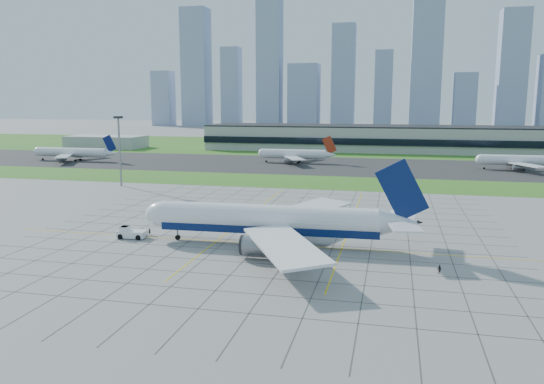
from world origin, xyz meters
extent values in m
plane|color=#9C9C97|center=(0.00, 0.00, 0.00)|extent=(1400.00, 1400.00, 0.00)
cube|color=#327320|center=(0.00, 90.00, 0.02)|extent=(700.00, 35.00, 0.04)
cube|color=#383838|center=(0.00, 145.00, 0.03)|extent=(700.00, 75.00, 0.04)
cube|color=#327320|center=(0.00, 255.00, 0.02)|extent=(700.00, 145.00, 0.04)
cube|color=#474744|center=(-48.00, 10.00, 0.01)|extent=(0.18, 130.00, 0.02)
cube|color=#474744|center=(-40.00, 10.00, 0.01)|extent=(0.18, 130.00, 0.02)
cube|color=#474744|center=(-32.00, 10.00, 0.01)|extent=(0.18, 130.00, 0.02)
cube|color=#474744|center=(-24.00, 10.00, 0.01)|extent=(0.18, 130.00, 0.02)
cube|color=#474744|center=(-16.00, 10.00, 0.01)|extent=(0.18, 130.00, 0.02)
cube|color=#474744|center=(-8.00, 10.00, 0.01)|extent=(0.18, 130.00, 0.02)
cube|color=#474744|center=(0.00, 10.00, 0.01)|extent=(0.18, 130.00, 0.02)
cube|color=#474744|center=(8.00, 10.00, 0.01)|extent=(0.18, 130.00, 0.02)
cube|color=#474744|center=(16.00, 10.00, 0.01)|extent=(0.18, 130.00, 0.02)
cube|color=#474744|center=(24.00, 10.00, 0.01)|extent=(0.18, 130.00, 0.02)
cube|color=#474744|center=(32.00, 10.00, 0.01)|extent=(0.18, 130.00, 0.02)
cube|color=#474744|center=(40.00, 10.00, 0.01)|extent=(0.18, 130.00, 0.02)
cube|color=#474744|center=(48.00, 10.00, 0.01)|extent=(0.18, 130.00, 0.02)
cube|color=#474744|center=(0.00, -40.00, 0.01)|extent=(110.00, 0.18, 0.02)
cube|color=#474744|center=(0.00, -32.00, 0.01)|extent=(110.00, 0.18, 0.02)
cube|color=#474744|center=(0.00, -24.00, 0.01)|extent=(110.00, 0.18, 0.02)
cube|color=#474744|center=(0.00, -16.00, 0.01)|extent=(110.00, 0.18, 0.02)
cube|color=#474744|center=(0.00, -8.00, 0.01)|extent=(110.00, 0.18, 0.02)
cube|color=#474744|center=(0.00, 0.00, 0.01)|extent=(110.00, 0.18, 0.02)
cube|color=#474744|center=(0.00, 8.00, 0.01)|extent=(110.00, 0.18, 0.02)
cube|color=#474744|center=(0.00, 16.00, 0.01)|extent=(110.00, 0.18, 0.02)
cube|color=#474744|center=(0.00, 24.00, 0.01)|extent=(110.00, 0.18, 0.02)
cube|color=#474744|center=(0.00, 32.00, 0.01)|extent=(110.00, 0.18, 0.02)
cube|color=#474744|center=(0.00, 40.00, 0.01)|extent=(110.00, 0.18, 0.02)
cube|color=#474744|center=(0.00, 48.00, 0.01)|extent=(110.00, 0.18, 0.02)
cube|color=#474744|center=(0.00, 56.00, 0.01)|extent=(110.00, 0.18, 0.02)
cube|color=#474744|center=(0.00, 64.00, 0.01)|extent=(110.00, 0.18, 0.02)
cube|color=yellow|center=(0.00, -2.00, 0.02)|extent=(120.00, 0.25, 0.03)
cube|color=yellow|center=(-10.00, 20.00, 0.02)|extent=(0.25, 100.00, 0.03)
cube|color=yellow|center=(18.00, 20.00, 0.02)|extent=(0.25, 100.00, 0.03)
cube|color=#B7B7B2|center=(40.00, 230.00, 7.50)|extent=(260.00, 42.00, 15.00)
cube|color=black|center=(40.00, 208.50, 7.00)|extent=(260.00, 1.00, 4.00)
cube|color=black|center=(40.00, 230.00, 15.40)|extent=(260.00, 42.00, 0.80)
cube|color=#B7B7B2|center=(-160.00, 210.00, 4.00)|extent=(50.00, 25.00, 8.00)
cylinder|color=gray|center=(-70.00, 65.00, 12.50)|extent=(0.70, 0.70, 25.00)
cube|color=black|center=(-70.00, 65.00, 25.20)|extent=(2.50, 2.50, 0.80)
cube|color=#91A1BE|center=(-258.00, 520.00, 34.00)|extent=(24.00, 21.60, 68.00)
cube|color=#91A1BE|center=(-213.00, 520.00, 71.00)|extent=(31.00, 27.90, 142.00)
cube|color=#91A1BE|center=(-168.00, 520.00, 47.50)|extent=(22.00, 19.80, 95.00)
cube|color=#91A1BE|center=(-120.00, 520.00, 80.00)|extent=(28.00, 25.20, 160.00)
cube|color=#91A1BE|center=(-78.00, 520.00, 37.00)|extent=(35.00, 31.50, 74.00)
cube|color=#91A1BE|center=(-32.00, 520.00, 59.00)|extent=(26.00, 23.40, 118.00)
cube|color=#91A1BE|center=(14.00, 520.00, 44.00)|extent=(20.00, 18.00, 88.00)
cube|color=#91A1BE|center=(60.00, 520.00, 75.00)|extent=(33.00, 29.70, 150.00)
cube|color=#91A1BE|center=(103.00, 520.00, 31.00)|extent=(24.00, 21.60, 62.00)
cube|color=#91A1BE|center=(150.00, 520.00, 64.00)|extent=(29.00, 26.10, 128.00)
cylinder|color=white|center=(2.15, -2.11, 5.77)|extent=(47.57, 7.75, 6.18)
cube|color=#07194B|center=(2.15, -2.11, 3.81)|extent=(47.56, 7.34, 1.65)
ellipsoid|color=white|center=(-21.53, -2.90, 5.77)|extent=(10.09, 6.51, 6.18)
cube|color=black|center=(-23.80, -2.97, 6.29)|extent=(2.37, 3.37, 0.62)
cone|color=white|center=(29.44, -1.21, 6.08)|extent=(8.43, 6.14, 5.87)
cube|color=#07194B|center=(29.96, -1.19, 12.98)|extent=(11.25, 0.89, 13.15)
cube|color=white|center=(7.79, 14.57, 4.74)|extent=(20.26, 30.13, 1.00)
cube|color=white|center=(8.88, -18.38, 4.74)|extent=(21.71, 29.84, 1.00)
cylinder|color=slate|center=(1.80, 8.70, 2.68)|extent=(6.82, 4.14, 3.92)
cylinder|color=slate|center=(2.51, -12.92, 2.68)|extent=(6.82, 4.14, 3.92)
cylinder|color=gray|center=(-18.96, -2.81, 1.34)|extent=(0.38, 0.38, 2.68)
cylinder|color=black|center=(-18.96, -2.81, 0.57)|extent=(1.15, 0.55, 1.13)
cylinder|color=black|center=(7.19, 1.35, 0.67)|extent=(1.38, 1.28, 1.34)
cylinder|color=black|center=(7.41, -5.24, 0.67)|extent=(1.38, 1.28, 1.34)
cube|color=white|center=(-29.76, -3.75, 0.98)|extent=(6.65, 3.27, 1.53)
cube|color=white|center=(-31.51, -3.81, 2.07)|extent=(2.04, 2.46, 1.20)
cube|color=black|center=(-31.51, -3.81, 2.29)|extent=(1.82, 2.24, 0.76)
cube|color=gray|center=(-25.07, -3.59, 0.65)|extent=(3.28, 0.30, 0.20)
cylinder|color=black|center=(-31.99, -2.40, 0.60)|extent=(1.22, 0.59, 1.20)
cylinder|color=black|center=(-31.90, -5.24, 0.60)|extent=(1.22, 0.59, 1.20)
cylinder|color=black|center=(-27.63, -2.26, 0.60)|extent=(1.22, 0.59, 1.20)
cylinder|color=black|center=(-27.53, -5.09, 0.60)|extent=(1.22, 0.59, 1.20)
imported|color=black|center=(-27.24, 0.04, 0.78)|extent=(0.66, 0.67, 1.56)
imported|color=black|center=(36.92, -14.67, 0.81)|extent=(0.99, 1.00, 1.63)
cylinder|color=white|center=(-136.47, 134.95, 4.50)|extent=(39.71, 4.80, 4.80)
cube|color=#081457|center=(-114.41, 134.95, 9.50)|extent=(7.46, 0.40, 9.15)
cube|color=white|center=(-133.71, 145.95, 3.70)|extent=(13.89, 20.66, 0.40)
cube|color=white|center=(-133.71, 123.95, 3.70)|extent=(13.89, 20.66, 0.40)
cylinder|color=black|center=(-133.16, 137.15, 0.50)|extent=(1.00, 1.00, 1.00)
cylinder|color=black|center=(-133.16, 132.75, 0.50)|extent=(1.00, 1.00, 1.00)
cylinder|color=white|center=(-21.22, 151.84, 4.50)|extent=(32.37, 4.80, 4.80)
cube|color=#9B2811|center=(-3.24, 151.84, 9.50)|extent=(7.46, 0.40, 9.15)
cube|color=white|center=(-18.97, 162.84, 3.70)|extent=(13.89, 20.66, 0.40)
cube|color=white|center=(-18.97, 140.84, 3.70)|extent=(13.89, 20.66, 0.40)
cylinder|color=black|center=(-18.52, 154.04, 0.50)|extent=(1.00, 1.00, 1.00)
cylinder|color=black|center=(-18.52, 149.64, 0.50)|extent=(1.00, 1.00, 1.00)
cylinder|color=white|center=(82.85, 146.54, 4.50)|extent=(31.10, 4.80, 4.80)
cube|color=white|center=(85.01, 157.54, 3.70)|extent=(13.89, 20.66, 0.40)
cube|color=white|center=(85.01, 135.54, 3.70)|extent=(13.89, 20.66, 0.40)
cylinder|color=black|center=(85.44, 148.74, 0.50)|extent=(1.00, 1.00, 1.00)
cylinder|color=black|center=(85.44, 144.34, 0.50)|extent=(1.00, 1.00, 1.00)
camera|label=1|loc=(27.94, -111.52, 31.04)|focal=35.00mm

